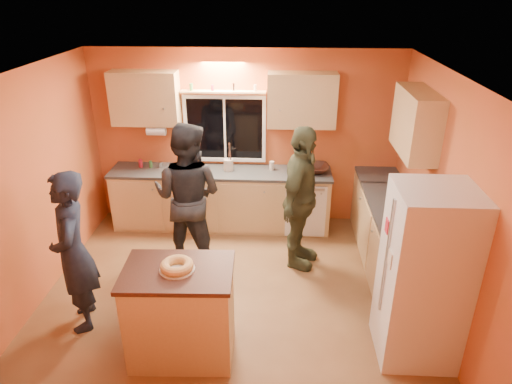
# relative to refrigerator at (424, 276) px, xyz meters

# --- Properties ---
(ground) EXTENTS (4.50, 4.50, 0.00)m
(ground) POSITION_rel_refrigerator_xyz_m (-1.89, 0.80, -0.90)
(ground) COLOR brown
(ground) RESTS_ON ground
(room_shell) EXTENTS (4.54, 4.04, 2.61)m
(room_shell) POSITION_rel_refrigerator_xyz_m (-1.77, 1.21, 0.72)
(room_shell) COLOR #CE5834
(room_shell) RESTS_ON ground
(back_counter) EXTENTS (4.23, 0.62, 0.90)m
(back_counter) POSITION_rel_refrigerator_xyz_m (-1.88, 2.50, -0.45)
(back_counter) COLOR tan
(back_counter) RESTS_ON ground
(right_counter) EXTENTS (0.62, 1.84, 0.90)m
(right_counter) POSITION_rel_refrigerator_xyz_m (0.06, 1.30, -0.45)
(right_counter) COLOR tan
(right_counter) RESTS_ON ground
(refrigerator) EXTENTS (0.72, 0.70, 1.80)m
(refrigerator) POSITION_rel_refrigerator_xyz_m (0.00, 0.00, 0.00)
(refrigerator) COLOR silver
(refrigerator) RESTS_ON ground
(island) EXTENTS (1.06, 0.74, 1.00)m
(island) POSITION_rel_refrigerator_xyz_m (-2.31, -0.16, -0.39)
(island) COLOR tan
(island) RESTS_ON ground
(bundt_pastry) EXTENTS (0.31, 0.31, 0.09)m
(bundt_pastry) POSITION_rel_refrigerator_xyz_m (-2.31, -0.16, 0.14)
(bundt_pastry) COLOR tan
(bundt_pastry) RESTS_ON island
(person_left) EXTENTS (0.62, 0.75, 1.78)m
(person_left) POSITION_rel_refrigerator_xyz_m (-3.48, 0.24, -0.01)
(person_left) COLOR black
(person_left) RESTS_ON ground
(person_center) EXTENTS (1.07, 0.92, 1.92)m
(person_center) POSITION_rel_refrigerator_xyz_m (-2.52, 1.50, 0.06)
(person_center) COLOR black
(person_center) RESTS_ON ground
(person_right) EXTENTS (0.77, 1.19, 1.88)m
(person_right) POSITION_rel_refrigerator_xyz_m (-1.11, 1.52, 0.04)
(person_right) COLOR #353824
(person_right) RESTS_ON ground
(mixing_bowl) EXTENTS (0.42, 0.42, 0.10)m
(mixing_bowl) POSITION_rel_refrigerator_xyz_m (-0.87, 2.55, 0.05)
(mixing_bowl) COLOR black
(mixing_bowl) RESTS_ON back_counter
(utensil_crock) EXTENTS (0.14, 0.14, 0.17)m
(utensil_crock) POSITION_rel_refrigerator_xyz_m (-2.12, 2.53, 0.09)
(utensil_crock) COLOR beige
(utensil_crock) RESTS_ON back_counter
(potted_plant) EXTENTS (0.33, 0.30, 0.31)m
(potted_plant) POSITION_rel_refrigerator_xyz_m (0.02, 0.60, 0.15)
(potted_plant) COLOR gray
(potted_plant) RESTS_ON right_counter
(red_box) EXTENTS (0.16, 0.12, 0.07)m
(red_box) POSITION_rel_refrigerator_xyz_m (0.04, 1.22, 0.04)
(red_box) COLOR #B01B2C
(red_box) RESTS_ON right_counter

